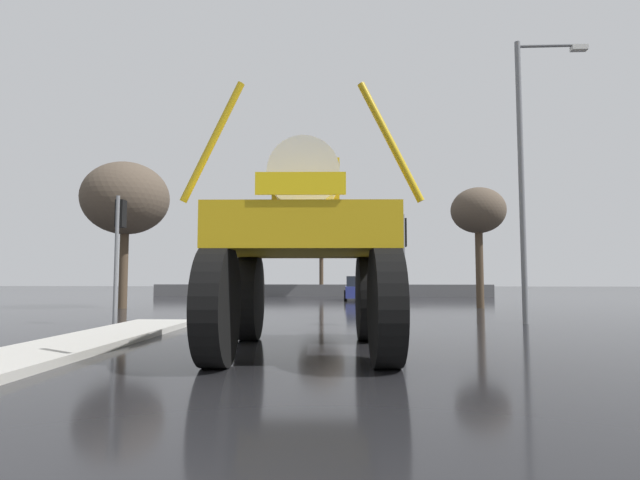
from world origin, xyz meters
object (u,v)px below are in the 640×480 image
object	(u,v)px
traffic_signal_far_right	(360,254)
bare_tree_left	(126,199)
oversize_sprayer	(306,247)
traffic_signal_near_left	(119,231)
streetlight_near_right	(526,164)
bare_tree_right	(478,212)
traffic_signal_near_right	(402,245)
bare_tree_far_center	(321,229)
sedan_ahead	(359,289)
traffic_signal_far_left	(393,261)

from	to	relation	value
traffic_signal_far_right	bare_tree_left	size ratio (longest dim) A/B	0.58
oversize_sprayer	traffic_signal_near_left	bearing A→B (deg)	48.62
streetlight_near_right	bare_tree_right	xyz separation A→B (m)	(0.56, 7.91, -0.51)
traffic_signal_near_right	bare_tree_far_center	size ratio (longest dim) A/B	0.49
sedan_ahead	bare_tree_left	distance (m)	15.15
traffic_signal_near_left	traffic_signal_far_left	xyz separation A→B (m)	(9.96, 17.05, -0.38)
traffic_signal_near_right	bare_tree_far_center	distance (m)	23.91
traffic_signal_near_right	bare_tree_far_center	xyz separation A→B (m)	(-3.47, 23.49, 2.80)
traffic_signal_far_left	bare_tree_far_center	xyz separation A→B (m)	(-4.88, 6.45, 2.72)
traffic_signal_far_right	streetlight_near_right	bearing A→B (deg)	-73.05
sedan_ahead	traffic_signal_near_left	size ratio (longest dim) A/B	1.05
traffic_signal_far_right	bare_tree_right	xyz separation A→B (m)	(5.39, -7.93, 1.63)
oversize_sprayer	traffic_signal_far_left	world-z (taller)	oversize_sprayer
traffic_signal_far_right	bare_tree_far_center	size ratio (longest dim) A/B	0.59
traffic_signal_near_right	bare_tree_far_center	bearing A→B (deg)	98.40
streetlight_near_right	bare_tree_left	xyz separation A→B (m)	(-16.16, 6.97, 0.11)
oversize_sprayer	bare_tree_right	distance (m)	15.96
traffic_signal_far_right	bare_tree_right	world-z (taller)	bare_tree_right
oversize_sprayer	streetlight_near_right	world-z (taller)	streetlight_near_right
sedan_ahead	bare_tree_right	size ratio (longest dim) A/B	0.72
traffic_signal_near_left	traffic_signal_near_right	size ratio (longest dim) A/B	1.19
bare_tree_far_center	streetlight_near_right	bearing A→B (deg)	-71.26
bare_tree_right	bare_tree_far_center	world-z (taller)	bare_tree_far_center
traffic_signal_near_left	bare_tree_right	distance (m)	16.14
oversize_sprayer	bare_tree_right	bearing A→B (deg)	-29.12
traffic_signal_near_right	bare_tree_left	world-z (taller)	bare_tree_left
traffic_signal_near_left	traffic_signal_far_right	size ratio (longest dim) A/B	0.98
traffic_signal_near_left	streetlight_near_right	size ratio (longest dim) A/B	0.43
traffic_signal_far_right	traffic_signal_near_right	bearing A→B (deg)	-87.54
traffic_signal_near_right	bare_tree_right	distance (m)	10.45
streetlight_near_right	bare_tree_far_center	distance (m)	23.55
oversize_sprayer	bare_tree_right	size ratio (longest dim) A/B	0.98
oversize_sprayer	sedan_ahead	size ratio (longest dim) A/B	1.37
sedan_ahead	bare_tree_right	bearing A→B (deg)	-146.38
traffic_signal_far_left	streetlight_near_right	xyz separation A→B (m)	(2.69, -15.86, 2.57)
sedan_ahead	bare_tree_left	world-z (taller)	bare_tree_left
traffic_signal_near_right	sedan_ahead	bearing A→B (deg)	92.65
sedan_ahead	bare_tree_left	bearing A→B (deg)	128.79
traffic_signal_near_left	traffic_signal_near_right	bearing A→B (deg)	0.07
traffic_signal_far_left	traffic_signal_far_right	world-z (taller)	traffic_signal_far_right
traffic_signal_far_left	traffic_signal_near_right	bearing A→B (deg)	-94.73
bare_tree_left	oversize_sprayer	bearing A→B (deg)	-53.84
traffic_signal_far_right	sedan_ahead	bearing A→B (deg)	106.20
sedan_ahead	traffic_signal_near_right	world-z (taller)	traffic_signal_near_right
traffic_signal_near_left	traffic_signal_near_right	world-z (taller)	traffic_signal_near_left
bare_tree_left	traffic_signal_near_left	bearing A→B (deg)	-66.70
bare_tree_left	bare_tree_right	world-z (taller)	bare_tree_left
traffic_signal_near_right	traffic_signal_far_left	distance (m)	17.10
oversize_sprayer	bare_tree_left	bearing A→B (deg)	33.99
sedan_ahead	traffic_signal_near_right	xyz separation A→B (m)	(0.80, -17.26, 1.68)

